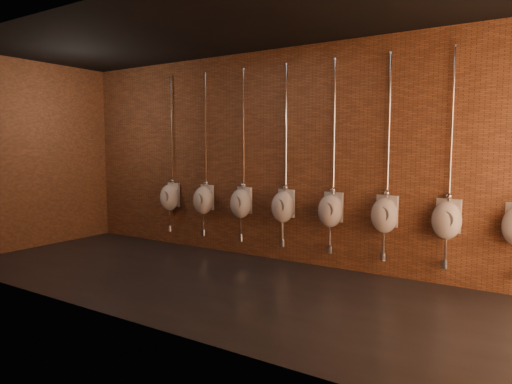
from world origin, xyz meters
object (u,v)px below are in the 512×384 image
(urinal_5, at_px, (385,214))
(urinal_6, at_px, (447,219))
(urinal_1, at_px, (203,199))
(urinal_3, at_px, (283,206))
(urinal_0, at_px, (170,196))
(urinal_2, at_px, (241,202))
(urinal_4, at_px, (331,209))

(urinal_5, xyz_separation_m, urinal_6, (0.77, 0.00, 0.00))
(urinal_1, xyz_separation_m, urinal_3, (1.53, 0.00, 0.00))
(urinal_0, relative_size, urinal_6, 1.00)
(urinal_5, bearing_deg, urinal_0, 180.00)
(urinal_2, height_order, urinal_6, same)
(urinal_1, bearing_deg, urinal_2, 0.00)
(urinal_2, relative_size, urinal_4, 1.00)
(urinal_1, height_order, urinal_2, same)
(urinal_1, distance_m, urinal_2, 0.77)
(urinal_4, xyz_separation_m, urinal_5, (0.77, 0.00, 0.00))
(urinal_3, relative_size, urinal_4, 1.00)
(urinal_6, bearing_deg, urinal_1, 180.00)
(urinal_5, bearing_deg, urinal_1, 180.00)
(urinal_2, relative_size, urinal_6, 1.00)
(urinal_2, xyz_separation_m, urinal_4, (1.53, 0.00, 0.00))
(urinal_3, distance_m, urinal_4, 0.77)
(urinal_1, distance_m, urinal_6, 3.83)
(urinal_0, xyz_separation_m, urinal_3, (2.30, 0.00, 0.00))
(urinal_4, height_order, urinal_5, same)
(urinal_0, height_order, urinal_2, same)
(urinal_3, xyz_separation_m, urinal_6, (2.30, 0.00, 0.00))
(urinal_1, xyz_separation_m, urinal_5, (3.07, 0.00, 0.00))
(urinal_4, distance_m, urinal_6, 1.53)
(urinal_1, relative_size, urinal_3, 1.00)
(urinal_3, height_order, urinal_6, same)
(urinal_1, height_order, urinal_6, same)
(urinal_0, relative_size, urinal_2, 1.00)
(urinal_2, relative_size, urinal_5, 1.00)
(urinal_3, distance_m, urinal_6, 2.30)
(urinal_0, xyz_separation_m, urinal_1, (0.77, 0.00, 0.00))
(urinal_3, relative_size, urinal_6, 1.00)
(urinal_3, distance_m, urinal_5, 1.53)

